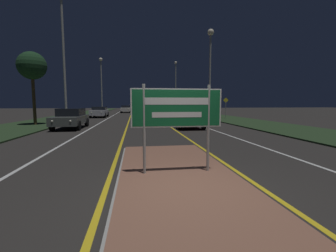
{
  "coord_description": "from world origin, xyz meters",
  "views": [
    {
      "loc": [
        -1.01,
        -4.54,
        1.81
      ],
      "look_at": [
        0.0,
        2.35,
        1.1
      ],
      "focal_mm": 24.0,
      "sensor_mm": 36.0,
      "label": 1
    }
  ],
  "objects_px": {
    "highway_sign": "(177,111)",
    "warning_sign": "(226,106)",
    "streetlight_right_far": "(176,82)",
    "car_approaching_0": "(71,118)",
    "streetlight_right_near": "(210,57)",
    "car_receding_1": "(194,113)",
    "car_receding_2": "(158,110)",
    "car_approaching_2": "(126,109)",
    "streetlight_left_far": "(101,78)",
    "car_receding_0": "(188,118)",
    "streetlight_left_near": "(63,41)",
    "car_approaching_1": "(99,112)",
    "car_receding_3": "(170,108)"
  },
  "relations": [
    {
      "from": "car_receding_1",
      "to": "streetlight_right_far",
      "type": "bearing_deg",
      "value": 88.05
    },
    {
      "from": "streetlight_left_far",
      "to": "car_receding_3",
      "type": "distance_m",
      "value": 14.99
    },
    {
      "from": "streetlight_left_near",
      "to": "streetlight_right_near",
      "type": "bearing_deg",
      "value": 9.88
    },
    {
      "from": "highway_sign",
      "to": "car_receding_0",
      "type": "distance_m",
      "value": 11.16
    },
    {
      "from": "car_receding_2",
      "to": "warning_sign",
      "type": "xyz_separation_m",
      "value": [
        6.77,
        -10.41,
        0.79
      ]
    },
    {
      "from": "streetlight_right_near",
      "to": "car_receding_3",
      "type": "relative_size",
      "value": 1.91
    },
    {
      "from": "car_receding_2",
      "to": "car_approaching_1",
      "type": "relative_size",
      "value": 1.02
    },
    {
      "from": "streetlight_left_far",
      "to": "streetlight_right_near",
      "type": "distance_m",
      "value": 19.49
    },
    {
      "from": "streetlight_right_far",
      "to": "car_approaching_0",
      "type": "relative_size",
      "value": 2.18
    },
    {
      "from": "car_approaching_0",
      "to": "car_approaching_2",
      "type": "relative_size",
      "value": 0.89
    },
    {
      "from": "car_approaching_1",
      "to": "warning_sign",
      "type": "relative_size",
      "value": 1.88
    },
    {
      "from": "highway_sign",
      "to": "car_approaching_0",
      "type": "height_order",
      "value": "highway_sign"
    },
    {
      "from": "streetlight_left_near",
      "to": "car_approaching_1",
      "type": "distance_m",
      "value": 12.17
    },
    {
      "from": "streetlight_left_near",
      "to": "streetlight_right_far",
      "type": "height_order",
      "value": "streetlight_left_near"
    },
    {
      "from": "car_receding_1",
      "to": "car_receding_3",
      "type": "relative_size",
      "value": 0.88
    },
    {
      "from": "car_receding_3",
      "to": "car_approaching_2",
      "type": "relative_size",
      "value": 0.98
    },
    {
      "from": "car_approaching_2",
      "to": "warning_sign",
      "type": "xyz_separation_m",
      "value": [
        12.0,
        -19.43,
        0.76
      ]
    },
    {
      "from": "car_approaching_0",
      "to": "car_approaching_1",
      "type": "relative_size",
      "value": 0.95
    },
    {
      "from": "highway_sign",
      "to": "car_approaching_2",
      "type": "bearing_deg",
      "value": 94.11
    },
    {
      "from": "car_receding_3",
      "to": "car_approaching_1",
      "type": "distance_m",
      "value": 18.15
    },
    {
      "from": "car_approaching_1",
      "to": "streetlight_right_near",
      "type": "bearing_deg",
      "value": -35.15
    },
    {
      "from": "car_receding_3",
      "to": "car_approaching_0",
      "type": "bearing_deg",
      "value": -113.1
    },
    {
      "from": "car_receding_3",
      "to": "streetlight_left_far",
      "type": "bearing_deg",
      "value": -148.45
    },
    {
      "from": "car_receding_0",
      "to": "car_approaching_2",
      "type": "relative_size",
      "value": 0.87
    },
    {
      "from": "streetlight_right_near",
      "to": "car_receding_1",
      "type": "distance_m",
      "value": 6.75
    },
    {
      "from": "streetlight_left_near",
      "to": "car_approaching_0",
      "type": "bearing_deg",
      "value": -67.8
    },
    {
      "from": "car_receding_2",
      "to": "car_approaching_2",
      "type": "distance_m",
      "value": 10.43
    },
    {
      "from": "streetlight_right_far",
      "to": "car_approaching_2",
      "type": "bearing_deg",
      "value": 156.69
    },
    {
      "from": "streetlight_left_near",
      "to": "car_receding_1",
      "type": "bearing_deg",
      "value": 26.02
    },
    {
      "from": "car_approaching_0",
      "to": "car_approaching_1",
      "type": "bearing_deg",
      "value": 89.85
    },
    {
      "from": "highway_sign",
      "to": "warning_sign",
      "type": "xyz_separation_m",
      "value": [
        9.24,
        19.06,
        -0.11
      ]
    },
    {
      "from": "highway_sign",
      "to": "car_receding_0",
      "type": "xyz_separation_m",
      "value": [
        2.83,
        10.76,
        -0.88
      ]
    },
    {
      "from": "highway_sign",
      "to": "streetlight_right_far",
      "type": "bearing_deg",
      "value": 79.77
    },
    {
      "from": "streetlight_left_far",
      "to": "car_receding_0",
      "type": "height_order",
      "value": "streetlight_left_far"
    },
    {
      "from": "streetlight_left_near",
      "to": "car_receding_1",
      "type": "xyz_separation_m",
      "value": [
        12.3,
        6.0,
        -5.95
      ]
    },
    {
      "from": "streetlight_right_near",
      "to": "car_approaching_1",
      "type": "distance_m",
      "value": 15.53
    },
    {
      "from": "streetlight_left_near",
      "to": "highway_sign",
      "type": "bearing_deg",
      "value": -64.78
    },
    {
      "from": "streetlight_right_near",
      "to": "car_receding_1",
      "type": "height_order",
      "value": "streetlight_right_near"
    },
    {
      "from": "car_approaching_0",
      "to": "warning_sign",
      "type": "relative_size",
      "value": 1.78
    },
    {
      "from": "streetlight_left_near",
      "to": "streetlight_right_far",
      "type": "distance_m",
      "value": 24.35
    },
    {
      "from": "streetlight_right_far",
      "to": "car_approaching_2",
      "type": "relative_size",
      "value": 1.94
    },
    {
      "from": "highway_sign",
      "to": "car_receding_3",
      "type": "xyz_separation_m",
      "value": [
        5.93,
        38.56,
        -0.84
      ]
    },
    {
      "from": "streetlight_left_near",
      "to": "streetlight_right_far",
      "type": "relative_size",
      "value": 1.15
    },
    {
      "from": "car_receding_3",
      "to": "car_approaching_0",
      "type": "relative_size",
      "value": 1.11
    },
    {
      "from": "car_receding_2",
      "to": "car_approaching_0",
      "type": "xyz_separation_m",
      "value": [
        -8.06,
        -17.92,
        0.04
      ]
    },
    {
      "from": "streetlight_right_near",
      "to": "car_receding_0",
      "type": "bearing_deg",
      "value": -122.79
    },
    {
      "from": "highway_sign",
      "to": "streetlight_right_far",
      "type": "relative_size",
      "value": 0.24
    },
    {
      "from": "car_receding_1",
      "to": "streetlight_left_near",
      "type": "bearing_deg",
      "value": -153.98
    },
    {
      "from": "streetlight_left_near",
      "to": "car_approaching_2",
      "type": "height_order",
      "value": "streetlight_left_near"
    },
    {
      "from": "streetlight_right_far",
      "to": "streetlight_right_near",
      "type": "bearing_deg",
      "value": -89.83
    }
  ]
}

